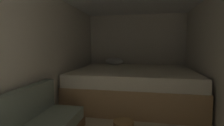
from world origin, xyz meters
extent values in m
cube|color=beige|center=(0.00, 4.51, 1.05)|extent=(2.73, 0.05, 2.09)
cube|color=beige|center=(-1.34, 1.93, 1.05)|extent=(0.05, 5.10, 2.09)
cube|color=tan|center=(0.00, 3.42, 0.25)|extent=(2.51, 2.03, 0.49)
cube|color=beige|center=(0.00, 3.42, 0.61)|extent=(2.47, 1.99, 0.24)
ellipsoid|color=white|center=(-0.56, 4.23, 0.82)|extent=(0.49, 0.31, 0.19)
camera|label=1|loc=(0.22, -0.30, 1.24)|focal=27.10mm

